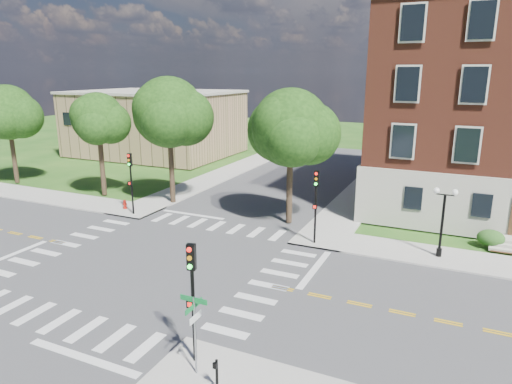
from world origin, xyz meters
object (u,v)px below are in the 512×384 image
at_px(traffic_signal_nw, 131,176).
at_px(twin_lamp_west, 443,218).
at_px(traffic_signal_ne, 316,197).
at_px(street_sign_pole, 195,320).
at_px(traffic_signal_se, 192,288).
at_px(fire_hydrant, 125,204).
at_px(push_button_post, 217,373).

bearing_deg(traffic_signal_nw, twin_lamp_west, 2.33).
distance_m(traffic_signal_ne, street_sign_pole, 14.59).
height_order(traffic_signal_ne, traffic_signal_nw, same).
bearing_deg(traffic_signal_se, traffic_signal_ne, 88.32).
relative_size(street_sign_pole, fire_hydrant, 4.13).
relative_size(traffic_signal_ne, street_sign_pole, 1.55).
height_order(traffic_signal_ne, push_button_post, traffic_signal_ne).
bearing_deg(traffic_signal_ne, street_sign_pole, -89.81).
height_order(traffic_signal_se, traffic_signal_ne, same).
height_order(traffic_signal_se, street_sign_pole, traffic_signal_se).
bearing_deg(traffic_signal_ne, twin_lamp_west, 7.47).
height_order(traffic_signal_se, push_button_post, traffic_signal_se).
relative_size(traffic_signal_nw, fire_hydrant, 6.40).
bearing_deg(push_button_post, street_sign_pole, 156.12).
bearing_deg(traffic_signal_nw, traffic_signal_ne, -0.30).
xyz_separation_m(twin_lamp_west, fire_hydrant, (-23.84, -0.08, -2.06)).
distance_m(traffic_signal_ne, fire_hydrant, 16.57).
height_order(traffic_signal_ne, fire_hydrant, traffic_signal_ne).
xyz_separation_m(twin_lamp_west, street_sign_pole, (-7.47, -15.55, -0.21)).
relative_size(traffic_signal_se, traffic_signal_nw, 1.00).
relative_size(street_sign_pole, push_button_post, 2.58).
xyz_separation_m(traffic_signal_se, fire_hydrant, (-15.92, 14.84, -2.72)).
bearing_deg(traffic_signal_se, traffic_signal_nw, 135.77).
distance_m(street_sign_pole, fire_hydrant, 22.60).
bearing_deg(traffic_signal_ne, fire_hydrant, 176.82).
bearing_deg(traffic_signal_se, street_sign_pole, -54.16).
height_order(traffic_signal_se, fire_hydrant, traffic_signal_se).
bearing_deg(fire_hydrant, push_button_post, -42.36).
bearing_deg(push_button_post, traffic_signal_ne, 94.54).
distance_m(traffic_signal_nw, push_button_post, 22.15).
relative_size(traffic_signal_ne, push_button_post, 4.00).
bearing_deg(fire_hydrant, street_sign_pole, -43.37).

